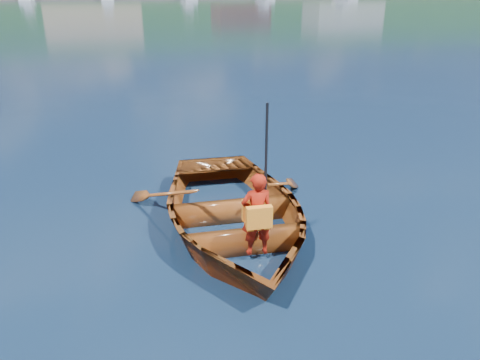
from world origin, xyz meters
The scene contains 3 objects.
ground centered at (0.00, 0.00, 0.00)m, with size 600.00×600.00×0.00m.
rowboat centered at (0.47, 0.84, 0.30)m, with size 3.33×4.51×0.90m.
child_paddler centered at (0.57, -0.07, 0.69)m, with size 0.44×0.35×2.03m.
Camera 1 is at (-1.08, -5.32, 3.45)m, focal length 35.00 mm.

